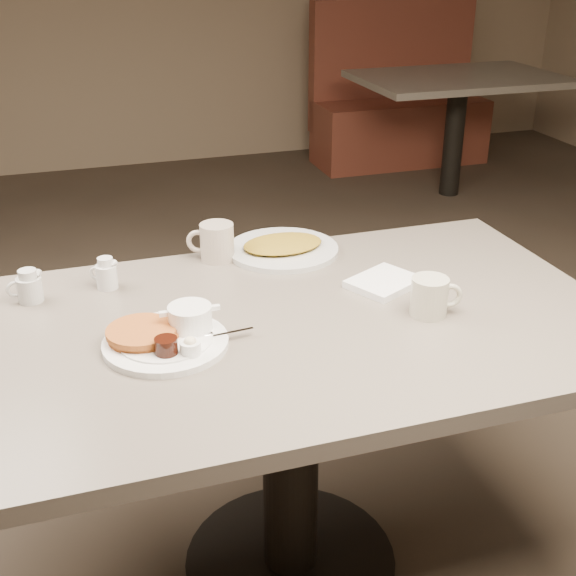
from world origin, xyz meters
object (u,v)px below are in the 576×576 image
object	(u,v)px
booth_back_right	(403,107)
main_plate	(167,335)
coffee_mug_far	(216,242)
hash_plate	(283,248)
creamer_left	(29,287)
coffee_mug_near	(431,296)
diner_table	(291,383)
creamer_right	(106,274)

from	to	relation	value
booth_back_right	main_plate	bearing A→B (deg)	-123.11
main_plate	booth_back_right	xyz separation A→B (m)	(2.25, 3.45, -0.36)
coffee_mug_far	hash_plate	world-z (taller)	coffee_mug_far
creamer_left	hash_plate	bearing A→B (deg)	8.66
coffee_mug_near	creamer_left	distance (m)	0.94
diner_table	main_plate	world-z (taller)	main_plate
coffee_mug_far	creamer_left	distance (m)	0.49
coffee_mug_far	booth_back_right	xyz separation A→B (m)	(2.05, 3.04, -0.39)
coffee_mug_far	booth_back_right	world-z (taller)	booth_back_right
coffee_mug_near	coffee_mug_far	bearing A→B (deg)	130.32
creamer_left	hash_plate	distance (m)	0.67
diner_table	creamer_right	size ratio (longest dim) A/B	18.75
coffee_mug_near	hash_plate	bearing A→B (deg)	114.63
diner_table	coffee_mug_far	distance (m)	0.45
booth_back_right	creamer_left	bearing A→B (deg)	-128.75
hash_plate	creamer_left	bearing A→B (deg)	-171.34
hash_plate	booth_back_right	size ratio (longest dim) A/B	0.23
diner_table	coffee_mug_near	size ratio (longest dim) A/B	11.70
diner_table	hash_plate	size ratio (longest dim) A/B	4.57
diner_table	creamer_left	bearing A→B (deg)	153.31
creamer_right	booth_back_right	world-z (taller)	booth_back_right
diner_table	creamer_left	xyz separation A→B (m)	(-0.56, 0.28, 0.21)
diner_table	creamer_left	distance (m)	0.66
creamer_left	main_plate	bearing A→B (deg)	-48.07
hash_plate	booth_back_right	world-z (taller)	booth_back_right
coffee_mug_far	creamer_left	size ratio (longest dim) A/B	1.51
coffee_mug_far	creamer_right	distance (m)	0.31
diner_table	booth_back_right	xyz separation A→B (m)	(1.97, 3.43, -0.17)
coffee_mug_far	creamer_right	world-z (taller)	coffee_mug_far
diner_table	creamer_right	xyz separation A→B (m)	(-0.38, 0.30, 0.21)
coffee_mug_far	hash_plate	distance (m)	0.19
coffee_mug_near	creamer_right	bearing A→B (deg)	151.59
coffee_mug_far	coffee_mug_near	bearing A→B (deg)	-49.68
coffee_mug_far	booth_back_right	distance (m)	3.68
creamer_left	booth_back_right	xyz separation A→B (m)	(2.53, 3.15, -0.38)
main_plate	booth_back_right	world-z (taller)	booth_back_right
coffee_mug_near	creamer_left	world-z (taller)	coffee_mug_near
diner_table	main_plate	size ratio (longest dim) A/B	4.56
creamer_right	creamer_left	bearing A→B (deg)	-174.19
coffee_mug_far	booth_back_right	bearing A→B (deg)	56.01
booth_back_right	coffee_mug_far	bearing A→B (deg)	-123.99
coffee_mug_near	coffee_mug_far	world-z (taller)	coffee_mug_far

